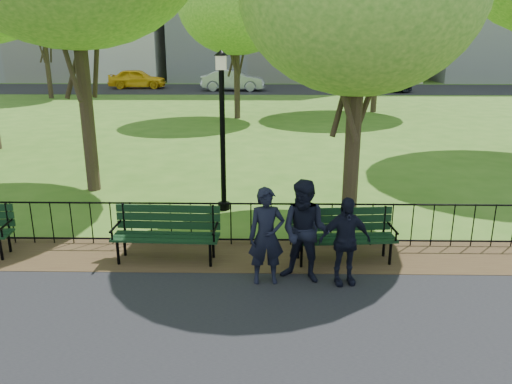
{
  "coord_description": "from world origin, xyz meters",
  "views": [
    {
      "loc": [
        -0.72,
        -7.31,
        3.98
      ],
      "look_at": [
        -0.89,
        1.5,
        1.28
      ],
      "focal_mm": 35.0,
      "sensor_mm": 36.0,
      "label": 1
    }
  ],
  "objects_px": {
    "park_bench_main": "(328,229)",
    "person_left": "(266,236)",
    "taxi": "(137,79)",
    "tree_far_w": "(40,1)",
    "sedan_dark": "(377,81)",
    "person_right": "(345,241)",
    "person_mid": "(305,232)",
    "sedan_silver": "(233,80)",
    "park_bench_left_a": "(167,228)",
    "lamppost": "(222,126)",
    "tree_far_c": "(236,3)"
  },
  "relations": [
    {
      "from": "park_bench_left_a",
      "to": "person_mid",
      "type": "relative_size",
      "value": 1.12
    },
    {
      "from": "park_bench_left_a",
      "to": "lamppost",
      "type": "distance_m",
      "value": 3.34
    },
    {
      "from": "park_bench_left_a",
      "to": "sedan_dark",
      "type": "xyz_separation_m",
      "value": [
        10.74,
        32.1,
        0.16
      ]
    },
    {
      "from": "sedan_silver",
      "to": "person_mid",
      "type": "bearing_deg",
      "value": -171.2
    },
    {
      "from": "tree_far_w",
      "to": "sedan_dark",
      "type": "relative_size",
      "value": 1.72
    },
    {
      "from": "tree_far_w",
      "to": "tree_far_c",
      "type": "bearing_deg",
      "value": -33.67
    },
    {
      "from": "lamppost",
      "to": "sedan_silver",
      "type": "bearing_deg",
      "value": 93.13
    },
    {
      "from": "tree_far_c",
      "to": "sedan_silver",
      "type": "height_order",
      "value": "tree_far_c"
    },
    {
      "from": "person_right",
      "to": "taxi",
      "type": "relative_size",
      "value": 0.32
    },
    {
      "from": "taxi",
      "to": "tree_far_w",
      "type": "bearing_deg",
      "value": 147.11
    },
    {
      "from": "park_bench_left_a",
      "to": "tree_far_c",
      "type": "bearing_deg",
      "value": 90.93
    },
    {
      "from": "person_right",
      "to": "tree_far_w",
      "type": "bearing_deg",
      "value": 110.47
    },
    {
      "from": "park_bench_left_a",
      "to": "sedan_dark",
      "type": "relative_size",
      "value": 0.37
    },
    {
      "from": "person_left",
      "to": "park_bench_left_a",
      "type": "bearing_deg",
      "value": 148.54
    },
    {
      "from": "lamppost",
      "to": "tree_far_c",
      "type": "height_order",
      "value": "tree_far_c"
    },
    {
      "from": "sedan_silver",
      "to": "person_right",
      "type": "bearing_deg",
      "value": -170.1
    },
    {
      "from": "person_left",
      "to": "person_mid",
      "type": "distance_m",
      "value": 0.66
    },
    {
      "from": "person_mid",
      "to": "tree_far_w",
      "type": "bearing_deg",
      "value": 140.16
    },
    {
      "from": "tree_far_w",
      "to": "taxi",
      "type": "relative_size",
      "value": 1.97
    },
    {
      "from": "lamppost",
      "to": "tree_far_w",
      "type": "xyz_separation_m",
      "value": [
        -14.14,
        23.84,
        4.41
      ]
    },
    {
      "from": "taxi",
      "to": "tree_far_c",
      "type": "bearing_deg",
      "value": -152.75
    },
    {
      "from": "lamppost",
      "to": "sedan_silver",
      "type": "xyz_separation_m",
      "value": [
        -1.6,
        29.3,
        -1.2
      ]
    },
    {
      "from": "person_left",
      "to": "person_right",
      "type": "height_order",
      "value": "person_left"
    },
    {
      "from": "tree_far_w",
      "to": "park_bench_main",
      "type": "bearing_deg",
      "value": -58.72
    },
    {
      "from": "park_bench_left_a",
      "to": "tree_far_w",
      "type": "relative_size",
      "value": 0.21
    },
    {
      "from": "park_bench_left_a",
      "to": "tree_far_c",
      "type": "relative_size",
      "value": 0.24
    },
    {
      "from": "person_mid",
      "to": "taxi",
      "type": "distance_m",
      "value": 36.76
    },
    {
      "from": "park_bench_main",
      "to": "taxi",
      "type": "bearing_deg",
      "value": 104.61
    },
    {
      "from": "lamppost",
      "to": "person_left",
      "type": "height_order",
      "value": "lamppost"
    },
    {
      "from": "tree_far_w",
      "to": "lamppost",
      "type": "bearing_deg",
      "value": -59.32
    },
    {
      "from": "person_mid",
      "to": "person_left",
      "type": "bearing_deg",
      "value": -152.74
    },
    {
      "from": "lamppost",
      "to": "person_left",
      "type": "bearing_deg",
      "value": -74.92
    },
    {
      "from": "person_right",
      "to": "sedan_silver",
      "type": "relative_size",
      "value": 0.3
    },
    {
      "from": "tree_far_c",
      "to": "person_right",
      "type": "bearing_deg",
      "value": -81.41
    },
    {
      "from": "tree_far_c",
      "to": "sedan_dark",
      "type": "xyz_separation_m",
      "value": [
        10.39,
        14.46,
        -4.89
      ]
    },
    {
      "from": "tree_far_c",
      "to": "person_left",
      "type": "bearing_deg",
      "value": -85.37
    },
    {
      "from": "park_bench_main",
      "to": "taxi",
      "type": "xyz_separation_m",
      "value": [
        -11.96,
        34.18,
        0.16
      ]
    },
    {
      "from": "tree_far_w",
      "to": "taxi",
      "type": "distance_m",
      "value": 10.22
    },
    {
      "from": "person_right",
      "to": "person_mid",
      "type": "bearing_deg",
      "value": 162.09
    },
    {
      "from": "person_left",
      "to": "sedan_silver",
      "type": "xyz_separation_m",
      "value": [
        -2.63,
        33.12,
        0.0
      ]
    },
    {
      "from": "person_mid",
      "to": "sedan_silver",
      "type": "bearing_deg",
      "value": 115.98
    },
    {
      "from": "park_bench_main",
      "to": "lamppost",
      "type": "height_order",
      "value": "lamppost"
    },
    {
      "from": "park_bench_main",
      "to": "person_left",
      "type": "distance_m",
      "value": 1.41
    },
    {
      "from": "park_bench_main",
      "to": "park_bench_left_a",
      "type": "xyz_separation_m",
      "value": [
        -2.98,
        0.09,
        -0.02
      ]
    },
    {
      "from": "person_mid",
      "to": "park_bench_left_a",
      "type": "bearing_deg",
      "value": -177.96
    },
    {
      "from": "park_bench_main",
      "to": "tree_far_w",
      "type": "relative_size",
      "value": 0.21
    },
    {
      "from": "sedan_silver",
      "to": "sedan_dark",
      "type": "distance_m",
      "value": 11.52
    },
    {
      "from": "person_mid",
      "to": "person_right",
      "type": "height_order",
      "value": "person_mid"
    },
    {
      "from": "tree_far_w",
      "to": "person_right",
      "type": "xyz_separation_m",
      "value": [
        16.47,
        -27.66,
        -5.69
      ]
    },
    {
      "from": "person_right",
      "to": "tree_far_c",
      "type": "bearing_deg",
      "value": 88.28
    }
  ]
}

